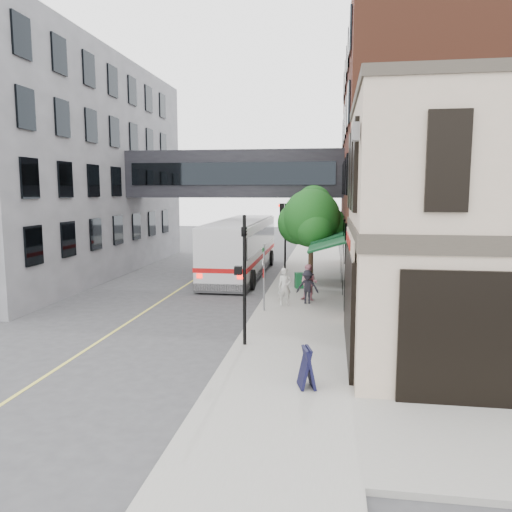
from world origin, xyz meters
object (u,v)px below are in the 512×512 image
(bus, at_px, (241,245))
(pedestrian_c, at_px, (307,287))
(pedestrian_b, at_px, (309,283))
(newspaper_box, at_px, (299,280))
(sandwich_board, at_px, (307,367))
(pedestrian_a, at_px, (285,287))

(bus, height_order, pedestrian_c, bus)
(bus, relative_size, pedestrian_c, 8.20)
(pedestrian_b, relative_size, newspaper_box, 2.04)
(bus, relative_size, sandwich_board, 11.64)
(pedestrian_c, bearing_deg, pedestrian_a, -158.58)
(pedestrian_c, relative_size, sandwich_board, 1.42)
(pedestrian_c, height_order, newspaper_box, pedestrian_c)
(pedestrian_b, height_order, newspaper_box, pedestrian_b)
(newspaper_box, height_order, sandwich_board, sandwich_board)
(newspaper_box, bearing_deg, pedestrian_c, -97.51)
(pedestrian_b, xyz_separation_m, newspaper_box, (-0.67, 3.03, -0.45))
(newspaper_box, bearing_deg, pedestrian_b, -94.82)
(pedestrian_a, distance_m, sandwich_board, 9.84)
(pedestrian_c, bearing_deg, bus, 116.35)
(pedestrian_a, xyz_separation_m, newspaper_box, (0.40, 4.13, -0.43))
(sandwich_board, bearing_deg, pedestrian_a, 83.62)
(bus, bearing_deg, pedestrian_a, -67.33)
(bus, xyz_separation_m, pedestrian_b, (4.73, -7.65, -0.93))
(newspaper_box, bearing_deg, pedestrian_a, -112.93)
(pedestrian_a, height_order, pedestrian_b, pedestrian_b)
(sandwich_board, bearing_deg, newspaper_box, 79.33)
(bus, relative_size, newspaper_box, 15.04)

